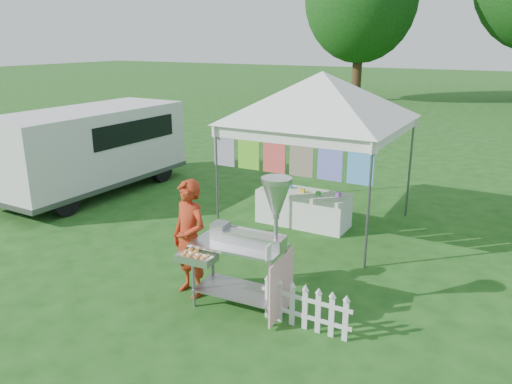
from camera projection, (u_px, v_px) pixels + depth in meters
The scene contains 7 objects.
ground at pixel (222, 302), 7.05m from camera, with size 120.00×120.00×0.00m, color #194714.
canopy_main at pixel (323, 72), 9.09m from camera, with size 4.24×4.24×3.45m.
donut_cart at pixel (252, 234), 6.50m from camera, with size 1.37×1.01×1.91m.
vendor at pixel (190, 239), 7.05m from camera, with size 0.63×0.41×1.72m, color #A12C13.
cargo_van at pixel (94, 147), 11.95m from camera, with size 2.02×4.84×1.99m.
picket_fence at pixel (305, 309), 6.32m from camera, with size 1.26×0.04×0.56m.
display_table at pixel (303, 208), 9.92m from camera, with size 1.80×0.70×0.68m, color white.
Camera 1 is at (3.48, -5.25, 3.57)m, focal length 35.00 mm.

